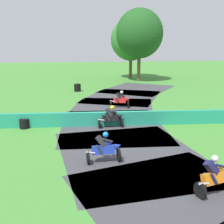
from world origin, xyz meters
TOP-DOWN VIEW (x-y plane):
  - ground_plane at (0.00, 0.00)m, footprint 120.00×120.00m
  - track_asphalt at (1.88, -0.10)m, footprint 13.53×40.59m
  - safety_barrier at (5.52, -0.30)m, footprint 26.61×1.75m
  - motorcycle_lead_red at (1.49, 5.27)m, footprint 1.72×1.06m
  - motorcycle_chase_black at (-0.04, -0.38)m, footprint 1.68×0.76m
  - motorcycle_trailing_blue at (-1.10, -5.94)m, footprint 1.68×0.85m
  - motorcycle_fourth_orange at (2.49, -9.32)m, footprint 1.68×1.16m
  - tire_stack_near at (-1.77, 13.94)m, footprint 0.72×0.72m
  - tire_stack_mid_a at (-5.45, 0.11)m, footprint 0.59×0.59m
  - tree_far_left at (6.67, 21.57)m, footprint 6.16×6.16m
  - tree_far_right at (6.23, 25.01)m, footprint 5.72×5.72m

SIDE VIEW (x-z plane):
  - ground_plane at x=0.00m, z-range 0.00..0.00m
  - track_asphalt at x=1.88m, z-range 0.00..0.01m
  - tire_stack_mid_a at x=-5.45m, z-range 0.00..0.60m
  - tire_stack_near at x=-1.77m, z-range 0.00..0.80m
  - safety_barrier at x=5.52m, z-range 0.00..0.90m
  - motorcycle_fourth_orange at x=2.49m, z-range -0.08..1.35m
  - motorcycle_trailing_blue at x=-1.10m, z-range -0.07..1.36m
  - motorcycle_lead_red at x=1.49m, z-range -0.06..1.36m
  - motorcycle_chase_black at x=-0.04m, z-range -0.06..1.37m
  - tree_far_right at x=6.23m, z-range 1.23..9.72m
  - tree_far_left at x=6.67m, z-range 1.49..10.95m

